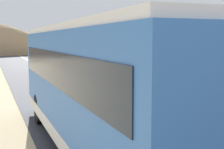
{
  "coord_description": "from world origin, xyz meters",
  "views": [
    {
      "loc": [
        -5.08,
        -7.35,
        2.87
      ],
      "look_at": [
        0.0,
        5.8,
        1.32
      ],
      "focal_mm": 51.18,
      "sensor_mm": 36.0,
      "label": 1
    }
  ],
  "objects": [
    {
      "name": "ground_plane",
      "position": [
        0.0,
        0.0,
        0.0
      ],
      "size": [
        240.0,
        240.0,
        0.0
      ],
      "primitive_type": "plane",
      "color": "#CCB284"
    },
    {
      "name": "road_surface",
      "position": [
        0.0,
        0.0,
        0.01
      ],
      "size": [
        8.0,
        120.0,
        0.02
      ],
      "primitive_type": "cube",
      "color": "#38383D",
      "rests_on": "ground"
    },
    {
      "name": "road_centre_line",
      "position": [
        0.0,
        0.0,
        0.02
      ],
      "size": [
        0.16,
        117.6,
        0.0
      ],
      "primitive_type": "cube",
      "color": "#D8CC4C",
      "rests_on": "road_surface"
    },
    {
      "name": "livestock_truck",
      "position": [
        1.04,
        19.91,
        1.79
      ],
      "size": [
        2.53,
        9.7,
        3.02
      ],
      "color": "#3359A5",
      "rests_on": "road_surface"
    },
    {
      "name": "bus",
      "position": [
        -2.42,
        0.27,
        1.75
      ],
      "size": [
        2.54,
        10.0,
        3.21
      ],
      "color": "#3872C6",
      "rests_on": "road_surface"
    },
    {
      "name": "car_far",
      "position": [
        1.63,
        39.14,
        1.09
      ],
      "size": [
        1.9,
        4.62,
        1.93
      ],
      "color": "silver",
      "rests_on": "road_surface"
    }
  ]
}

